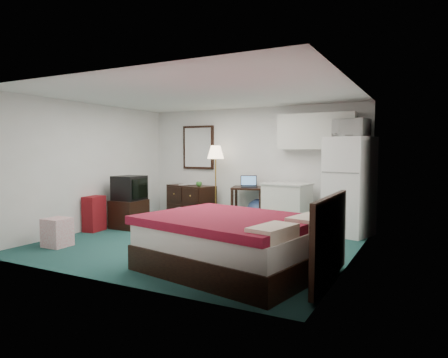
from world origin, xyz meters
The scene contains 25 objects.
floor centered at (0.00, 0.00, 0.00)m, with size 5.00×4.50×0.01m, color #1E4640.
ceiling centered at (0.00, 0.00, 2.50)m, with size 5.00×4.50×0.01m, color silver.
walls centered at (0.00, 0.00, 1.25)m, with size 5.01×4.51×2.50m.
mirror centered at (-1.35, 2.22, 1.65)m, with size 0.80×0.06×1.00m, color white, non-canonical shape.
upper_cabinets centered at (1.45, 2.08, 1.95)m, with size 1.50×0.35×0.70m, color silver, non-canonical shape.
headboard centered at (2.46, -1.11, 0.55)m, with size 0.06×1.56×1.00m, color black, non-canonical shape.
dresser centered at (-1.39, 1.95, 0.39)m, with size 1.15×0.52×0.79m, color black, non-canonical shape.
floor_lamp centered at (-0.69, 1.85, 0.84)m, with size 0.37×0.37×1.69m, color gold, non-canonical shape.
desk centered at (0.06, 1.90, 0.41)m, with size 0.64×0.64×0.81m, color black, non-canonical shape.
exercise_ball centered at (0.30, 1.96, 0.28)m, with size 0.57×0.57×0.57m, color navy.
kitchen_counter centered at (0.96, 1.77, 0.45)m, with size 0.83×0.63×0.91m, color silver, non-canonical shape.
fridge centered at (2.13, 1.88, 0.91)m, with size 0.75×0.75×1.83m, color white, non-canonical shape.
bed centered at (1.20, -1.11, 0.35)m, with size 2.19×1.71×0.70m, color maroon, non-canonical shape.
tv_stand centered at (-1.97, 0.51, 0.28)m, with size 0.57×0.62×0.57m, color black, non-canonical shape.
suitcase centered at (-2.35, -0.06, 0.34)m, with size 0.26×0.42×0.69m, color maroon, non-canonical shape.
retail_box centered at (-1.93, -1.28, 0.23)m, with size 0.37×0.37×0.47m, color white, non-canonical shape.
file_bin centered at (-1.32, 1.66, 0.15)m, with size 0.44×0.33×0.31m, color gray, non-canonical shape.
cardboard_box_a centered at (-0.04, 1.49, 0.12)m, with size 0.27×0.23×0.23m, color #AE7847, non-canonical shape.
cardboard_box_b centered at (0.74, 1.20, 0.14)m, with size 0.23×0.28×0.28m, color #AE7847, non-canonical shape.
laptop centered at (0.11, 1.85, 0.93)m, with size 0.34×0.28×0.23m, color black, non-canonical shape.
crt_tv centered at (-1.98, 0.54, 0.82)m, with size 0.53×0.57×0.49m, color black, non-canonical shape.
microwave centered at (2.13, 1.91, 2.03)m, with size 0.60×0.33×0.41m, color white.
book_a centered at (-1.64, 1.94, 0.90)m, with size 0.17×0.02×0.23m, color #AE7847.
book_b centered at (-1.51, 2.06, 0.90)m, with size 0.17×0.02×0.23m, color #AE7847.
mug centered at (-1.08, 1.80, 0.85)m, with size 0.13×0.10×0.13m, color #388030.
Camera 1 is at (3.49, -5.73, 1.56)m, focal length 32.00 mm.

